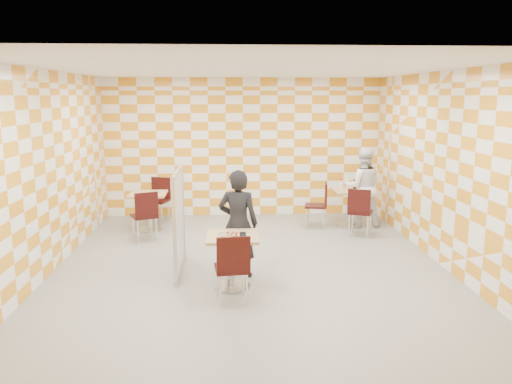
% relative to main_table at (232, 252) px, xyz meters
% --- Properties ---
extents(room_shell, '(7.00, 7.00, 7.00)m').
position_rel_main_table_xyz_m(room_shell, '(0.28, 1.36, 0.99)').
color(room_shell, gray).
rests_on(room_shell, ground).
extents(main_table, '(0.70, 0.70, 0.75)m').
position_rel_main_table_xyz_m(main_table, '(0.00, 0.00, 0.00)').
color(main_table, tan).
rests_on(main_table, ground).
extents(second_table, '(0.70, 0.70, 0.75)m').
position_rel_main_table_xyz_m(second_table, '(2.41, 3.22, 0.00)').
color(second_table, tan).
rests_on(second_table, ground).
extents(empty_table, '(0.70, 0.70, 0.75)m').
position_rel_main_table_xyz_m(empty_table, '(-1.62, 3.09, 0.00)').
color(empty_table, tan).
rests_on(empty_table, ground).
extents(chair_main_front, '(0.47, 0.47, 0.92)m').
position_rel_main_table_xyz_m(chair_main_front, '(-0.00, -0.58, 0.04)').
color(chair_main_front, black).
rests_on(chair_main_front, ground).
extents(chair_second_front, '(0.56, 0.56, 0.92)m').
position_rel_main_table_xyz_m(chair_second_front, '(2.41, 2.42, 0.04)').
color(chair_second_front, black).
rests_on(chair_second_front, ground).
extents(chair_second_side, '(0.50, 0.49, 0.92)m').
position_rel_main_table_xyz_m(chair_second_side, '(1.79, 3.09, 0.04)').
color(chair_second_side, black).
rests_on(chair_second_side, ground).
extents(chair_empty_near, '(0.56, 0.56, 0.92)m').
position_rel_main_table_xyz_m(chair_empty_near, '(-1.56, 2.34, 0.04)').
color(chair_empty_near, black).
rests_on(chair_empty_near, ground).
extents(chair_empty_far, '(0.53, 0.54, 0.92)m').
position_rel_main_table_xyz_m(chair_empty_far, '(-1.51, 3.83, 0.04)').
color(chair_empty_far, black).
rests_on(chair_empty_far, ground).
extents(partition, '(0.08, 1.38, 1.55)m').
position_rel_main_table_xyz_m(partition, '(-0.79, 0.73, 0.28)').
color(partition, white).
rests_on(partition, ground).
extents(man_dark, '(0.64, 0.48, 1.59)m').
position_rel_main_table_xyz_m(man_dark, '(0.09, 0.47, 0.28)').
color(man_dark, black).
rests_on(man_dark, ground).
extents(man_white, '(0.85, 0.70, 1.62)m').
position_rel_main_table_xyz_m(man_white, '(2.67, 3.20, 0.30)').
color(man_white, white).
rests_on(man_white, ground).
extents(pizza_on_foil, '(0.40, 0.40, 0.04)m').
position_rel_main_table_xyz_m(pizza_on_foil, '(-0.00, -0.02, 0.26)').
color(pizza_on_foil, silver).
rests_on(pizza_on_foil, main_table).
extents(sport_bottle, '(0.06, 0.06, 0.20)m').
position_rel_main_table_xyz_m(sport_bottle, '(2.24, 3.37, 0.33)').
color(sport_bottle, white).
rests_on(sport_bottle, second_table).
extents(soda_bottle, '(0.07, 0.07, 0.23)m').
position_rel_main_table_xyz_m(soda_bottle, '(2.51, 3.24, 0.34)').
color(soda_bottle, black).
rests_on(soda_bottle, second_table).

